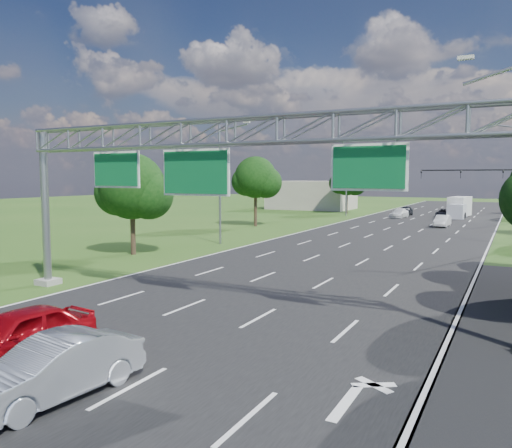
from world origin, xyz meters
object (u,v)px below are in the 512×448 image
Objects in this scene: red_coupe at (18,335)px; box_truck at (459,208)px; traffic_signal at (490,181)px; sign_gantry at (233,147)px; silver_sedan at (54,368)px.

red_coupe is 66.14m from box_truck.
traffic_signal is at bearing -42.94° from box_truck.
red_coupe is at bearing -109.97° from sign_gantry.
traffic_signal reaches higher than silver_sedan.
traffic_signal is 62.89m from silver_sedan.
sign_gantry is at bearing 97.38° from silver_sedan.
box_truck is (3.14, 57.80, -5.51)m from sign_gantry.
sign_gantry is 53.51m from traffic_signal.
traffic_signal is 62.04m from red_coupe.
silver_sedan is at bearing -96.38° from traffic_signal.
silver_sedan is (0.17, -9.34, -6.11)m from sign_gantry.
traffic_signal is 2.52× the size of red_coupe.
sign_gantry is 58.15m from box_truck.
traffic_signal is (7.15, 53.00, -1.72)m from sign_gantry.
silver_sedan is (3.10, -1.29, -0.04)m from red_coupe.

